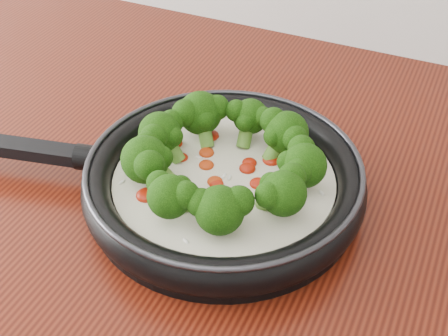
% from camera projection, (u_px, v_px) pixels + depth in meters
% --- Properties ---
extents(skillet, '(0.56, 0.40, 0.10)m').
position_uv_depth(skillet, '(221.00, 176.00, 0.72)').
color(skillet, black).
rests_on(skillet, counter).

